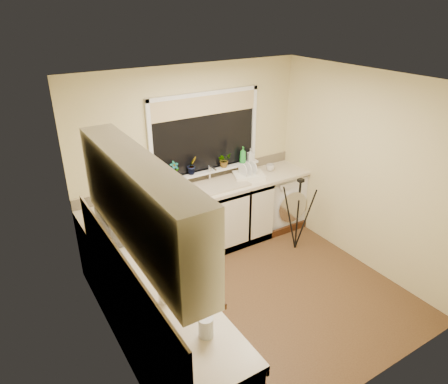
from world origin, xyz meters
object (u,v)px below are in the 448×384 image
microwave (118,224)px  cup_back (270,168)px  glass_jug (206,327)px  soap_bottle_green (243,155)px  soap_bottle_clear (250,155)px  steel_jar (162,298)px  dish_rack (249,176)px  plant_b (192,165)px  cup_left (164,299)px  plant_a (175,170)px  laptop (176,192)px  tripod (298,215)px  kettle (126,231)px  washing_machine (279,198)px  plant_d (224,160)px

microwave → cup_back: microwave is taller
glass_jug → soap_bottle_green: bearing=50.8°
glass_jug → soap_bottle_clear: size_ratio=0.89×
steel_jar → soap_bottle_green: 2.88m
dish_rack → plant_b: plant_b is taller
microwave → cup_left: microwave is taller
glass_jug → soap_bottle_green: size_ratio=0.69×
plant_a → cup_left: bearing=-118.2°
glass_jug → cup_back: (2.37, 2.28, -0.03)m
glass_jug → soap_bottle_clear: 3.24m
soap_bottle_green → steel_jar: bearing=-137.4°
laptop → steel_jar: (-0.96, -1.75, -0.01)m
steel_jar → glass_jug: bearing=-75.9°
dish_rack → tripod: tripod is taller
glass_jug → cup_back: bearing=44.0°
plant_b → tripod: bearing=-38.4°
kettle → cup_left: 1.09m
dish_rack → plant_a: bearing=-169.5°
plant_a → soap_bottle_clear: 1.20m
washing_machine → steel_jar: (-2.69, -1.78, 0.54)m
laptop → kettle: (-0.88, -0.67, 0.05)m
dish_rack → plant_a: plant_a is taller
soap_bottle_green → soap_bottle_clear: size_ratio=1.29×
kettle → glass_jug: kettle is taller
dish_rack → tripod: bearing=-41.1°
dish_rack → soap_bottle_green: soap_bottle_green is taller
plant_b → plant_d: size_ratio=1.21×
glass_jug → soap_bottle_clear: bearing=49.0°
kettle → plant_b: (1.23, 0.89, 0.16)m
laptop → cup_left: laptop is taller
plant_d → soap_bottle_green: size_ratio=0.85×
plant_d → plant_a: bearing=-178.6°
steel_jar → microwave: 1.22m
washing_machine → glass_jug: glass_jug is taller
washing_machine → soap_bottle_green: soap_bottle_green is taller
dish_rack → glass_jug: glass_jug is taller
plant_b → soap_bottle_green: size_ratio=1.02×
glass_jug → microwave: size_ratio=0.33×
glass_jug → soap_bottle_green: soap_bottle_green is taller
washing_machine → tripod: (-0.26, -0.70, 0.11)m
dish_rack → kettle: bearing=-140.4°
washing_machine → steel_jar: 3.27m
dish_rack → cup_back: cup_back is taller
laptop → tripod: (1.47, -0.67, -0.44)m
plant_a → cup_back: plant_a is taller
steel_jar → microwave: bearing=87.5°
laptop → tripod: bearing=-30.1°
soap_bottle_green → plant_a: bearing=-179.5°
washing_machine → soap_bottle_clear: soap_bottle_clear is taller
tripod → soap_bottle_clear: bearing=116.1°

